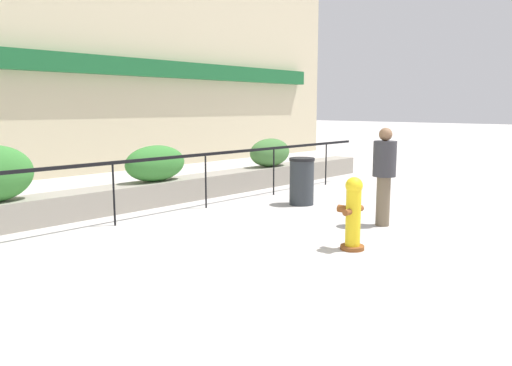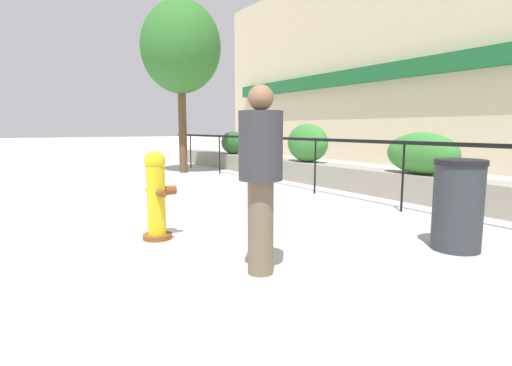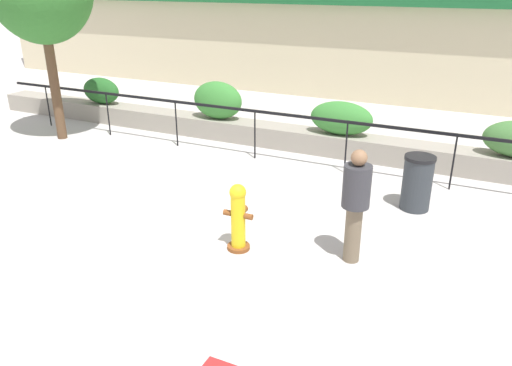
{
  "view_description": "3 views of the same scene",
  "coord_description": "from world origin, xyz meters",
  "px_view_note": "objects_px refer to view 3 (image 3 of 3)",
  "views": [
    {
      "loc": [
        -4.6,
        -2.82,
        2.08
      ],
      "look_at": [
        1.3,
        2.69,
        0.85
      ],
      "focal_mm": 35.0,
      "sensor_mm": 36.0,
      "label": 1
    },
    {
      "loc": [
        6.26,
        -0.53,
        1.34
      ],
      "look_at": [
        1.45,
        2.53,
        0.56
      ],
      "focal_mm": 28.0,
      "sensor_mm": 36.0,
      "label": 2
    },
    {
      "loc": [
        4.74,
        -4.98,
        3.9
      ],
      "look_at": [
        1.4,
        2.03,
        0.69
      ],
      "focal_mm": 35.0,
      "sensor_mm": 36.0,
      "label": 3
    }
  ],
  "objects_px": {
    "hedge_bush_0": "(101,91)",
    "fire_hydrant": "(238,217)",
    "pedestrian": "(356,199)",
    "trash_bin": "(417,183)",
    "hedge_bush_2": "(341,118)",
    "hedge_bush_1": "(218,100)"
  },
  "relations": [
    {
      "from": "hedge_bush_2",
      "to": "trash_bin",
      "type": "xyz_separation_m",
      "value": [
        2.11,
        -2.32,
        -0.38
      ]
    },
    {
      "from": "hedge_bush_0",
      "to": "trash_bin",
      "type": "relative_size",
      "value": 1.19
    },
    {
      "from": "hedge_bush_0",
      "to": "fire_hydrant",
      "type": "bearing_deg",
      "value": -35.32
    },
    {
      "from": "hedge_bush_0",
      "to": "fire_hydrant",
      "type": "relative_size",
      "value": 1.11
    },
    {
      "from": "pedestrian",
      "to": "trash_bin",
      "type": "height_order",
      "value": "pedestrian"
    },
    {
      "from": "hedge_bush_2",
      "to": "trash_bin",
      "type": "relative_size",
      "value": 1.46
    },
    {
      "from": "hedge_bush_0",
      "to": "hedge_bush_1",
      "type": "xyz_separation_m",
      "value": [
        3.86,
        0.0,
        0.11
      ]
    },
    {
      "from": "trash_bin",
      "to": "hedge_bush_0",
      "type": "bearing_deg",
      "value": 165.94
    },
    {
      "from": "hedge_bush_1",
      "to": "hedge_bush_0",
      "type": "bearing_deg",
      "value": 180.0
    },
    {
      "from": "pedestrian",
      "to": "fire_hydrant",
      "type": "bearing_deg",
      "value": -165.66
    },
    {
      "from": "fire_hydrant",
      "to": "trash_bin",
      "type": "relative_size",
      "value": 1.07
    },
    {
      "from": "hedge_bush_2",
      "to": "fire_hydrant",
      "type": "bearing_deg",
      "value": -91.22
    },
    {
      "from": "hedge_bush_0",
      "to": "trash_bin",
      "type": "height_order",
      "value": "hedge_bush_0"
    },
    {
      "from": "hedge_bush_0",
      "to": "fire_hydrant",
      "type": "distance_m",
      "value": 8.63
    },
    {
      "from": "hedge_bush_0",
      "to": "pedestrian",
      "type": "height_order",
      "value": "pedestrian"
    },
    {
      "from": "hedge_bush_0",
      "to": "trash_bin",
      "type": "xyz_separation_m",
      "value": [
        9.25,
        -2.32,
        -0.37
      ]
    },
    {
      "from": "hedge_bush_1",
      "to": "trash_bin",
      "type": "bearing_deg",
      "value": -23.27
    },
    {
      "from": "hedge_bush_0",
      "to": "hedge_bush_1",
      "type": "bearing_deg",
      "value": 0.0
    },
    {
      "from": "fire_hydrant",
      "to": "pedestrian",
      "type": "distance_m",
      "value": 1.77
    },
    {
      "from": "hedge_bush_2",
      "to": "trash_bin",
      "type": "distance_m",
      "value": 3.16
    },
    {
      "from": "hedge_bush_0",
      "to": "pedestrian",
      "type": "xyz_separation_m",
      "value": [
        8.7,
        -4.56,
        0.11
      ]
    },
    {
      "from": "hedge_bush_2",
      "to": "pedestrian",
      "type": "height_order",
      "value": "pedestrian"
    }
  ]
}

